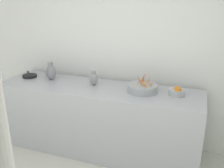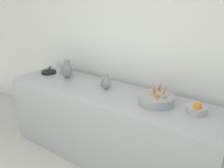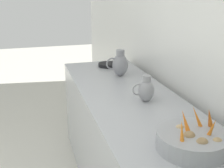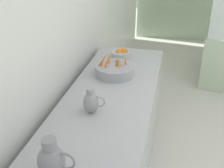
# 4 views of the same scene
# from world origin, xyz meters

# --- Properties ---
(tile_wall_left) EXTENTS (0.10, 8.06, 3.00)m
(tile_wall_left) POSITION_xyz_m (-1.95, 0.25, 1.50)
(tile_wall_left) COLOR white
(tile_wall_left) RESTS_ON ground_plane
(prep_counter) EXTENTS (0.73, 2.72, 0.93)m
(prep_counter) POSITION_xyz_m (-1.47, -0.25, 0.47)
(prep_counter) COLOR #ADAFB5
(prep_counter) RESTS_ON ground_plane
(vegetable_colander) EXTENTS (0.37, 0.37, 0.23)m
(vegetable_colander) POSITION_xyz_m (-1.52, 0.35, 0.98)
(vegetable_colander) COLOR #9EA0A5
(vegetable_colander) RESTS_ON prep_counter
(orange_bowl) EXTENTS (0.20, 0.20, 0.11)m
(orange_bowl) POSITION_xyz_m (-1.54, 0.76, 0.98)
(orange_bowl) COLOR #ADAFB5
(orange_bowl) RESTS_ON prep_counter
(metal_pitcher_tall) EXTENTS (0.21, 0.15, 0.25)m
(metal_pitcher_tall) POSITION_xyz_m (-1.56, -1.01, 1.05)
(metal_pitcher_tall) COLOR gray
(metal_pitcher_tall) RESTS_ON prep_counter
(metal_pitcher_short) EXTENTS (0.17, 0.12, 0.20)m
(metal_pitcher_short) POSITION_xyz_m (-1.55, -0.33, 1.02)
(metal_pitcher_short) COLOR #939399
(metal_pitcher_short) RESTS_ON prep_counter
(skillet_on_counter) EXTENTS (0.28, 0.28, 0.03)m
(skillet_on_counter) POSITION_xyz_m (-1.55, -1.37, 0.95)
(skillet_on_counter) COLOR black
(skillet_on_counter) RESTS_ON prep_counter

